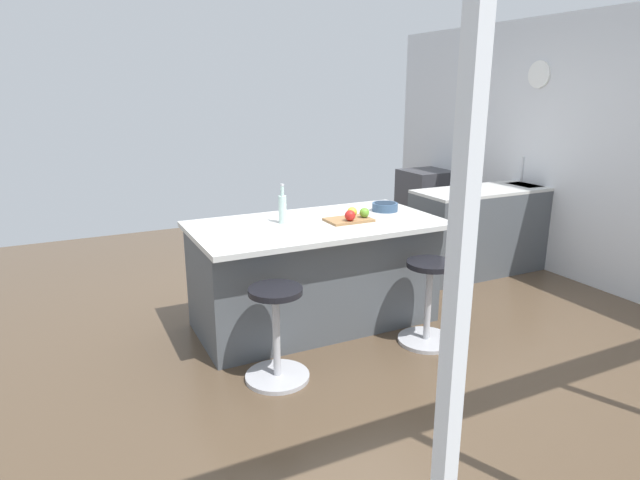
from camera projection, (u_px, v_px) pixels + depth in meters
ground_plane at (342, 313)px, 4.76m from camera, size 7.33×7.33×0.00m
interior_partition_left at (567, 149)px, 5.51m from camera, size 0.15×5.64×2.63m
sink_cabinet at (509, 226)px, 5.90m from camera, size 2.28×0.60×1.18m
oven_range at (425, 203)px, 7.19m from camera, size 0.60×0.61×0.87m
kitchen_island at (315, 273)px, 4.43m from camera, size 1.99×1.06×0.89m
stool_by_window at (428, 305)px, 4.12m from camera, size 0.44×0.44×0.66m
stool_middle at (276, 337)px, 3.59m from camera, size 0.44×0.44×0.66m
cutting_board at (349, 220)px, 4.31m from camera, size 0.36×0.24×0.02m
apple_red at (350, 215)px, 4.23m from camera, size 0.09×0.09×0.09m
apple_green at (364, 213)px, 4.34m from camera, size 0.08×0.08×0.08m
apple_yellow at (352, 212)px, 4.36m from camera, size 0.08×0.08×0.08m
water_bottle at (283, 208)px, 4.22m from camera, size 0.06×0.06×0.31m
fruit_bowl at (385, 206)px, 4.67m from camera, size 0.22×0.22×0.07m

